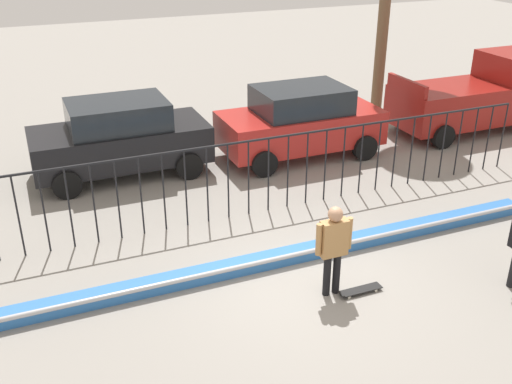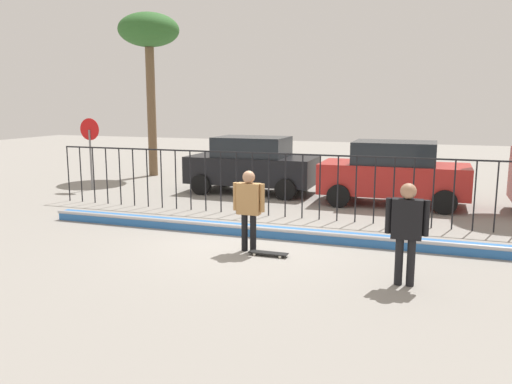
# 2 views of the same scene
# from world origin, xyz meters

# --- Properties ---
(ground_plane) EXTENTS (60.00, 60.00, 0.00)m
(ground_plane) POSITION_xyz_m (0.00, 0.00, 0.00)
(ground_plane) COLOR gray
(bowl_coping_ledge) EXTENTS (11.00, 0.40, 0.27)m
(bowl_coping_ledge) POSITION_xyz_m (0.00, 0.83, 0.12)
(bowl_coping_ledge) COLOR #2D6BB7
(bowl_coping_ledge) RESTS_ON ground
(perimeter_fence) EXTENTS (14.04, 0.04, 1.72)m
(perimeter_fence) POSITION_xyz_m (-0.00, 2.97, 1.06)
(perimeter_fence) COLOR black
(perimeter_fence) RESTS_ON ground
(skateboarder) EXTENTS (0.68, 0.25, 1.68)m
(skateboarder) POSITION_xyz_m (0.19, -0.40, 1.01)
(skateboarder) COLOR black
(skateboarder) RESTS_ON ground
(skateboard) EXTENTS (0.80, 0.20, 0.07)m
(skateboard) POSITION_xyz_m (0.67, -0.59, 0.06)
(skateboard) COLOR black
(skateboard) RESTS_ON ground
(camera_operator) EXTENTS (0.70, 0.26, 1.74)m
(camera_operator) POSITION_xyz_m (3.35, -1.44, 1.04)
(camera_operator) COLOR black
(camera_operator) RESTS_ON ground
(parked_car_black) EXTENTS (4.30, 2.12, 1.90)m
(parked_car_black) POSITION_xyz_m (-2.12, 6.25, 0.97)
(parked_car_black) COLOR black
(parked_car_black) RESTS_ON ground
(parked_car_red) EXTENTS (4.30, 2.12, 1.90)m
(parked_car_red) POSITION_xyz_m (2.58, 5.67, 0.97)
(parked_car_red) COLOR #B2231E
(parked_car_red) RESTS_ON ground
(stop_sign) EXTENTS (0.76, 0.07, 2.50)m
(stop_sign) POSITION_xyz_m (-7.63, 4.96, 1.62)
(stop_sign) COLOR slate
(stop_sign) RESTS_ON ground
(palm_tree_short) EXTENTS (2.45, 2.45, 6.60)m
(palm_tree_short) POSITION_xyz_m (-7.47, 8.86, 5.67)
(palm_tree_short) COLOR brown
(palm_tree_short) RESTS_ON ground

